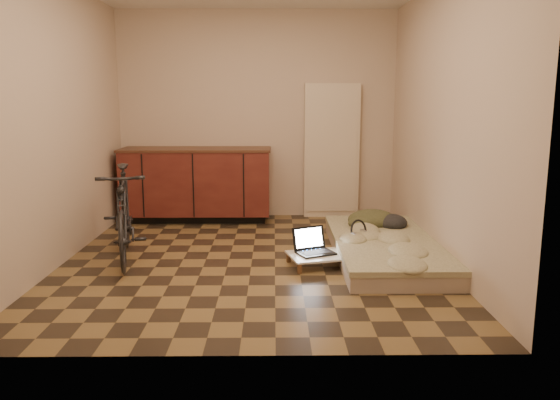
{
  "coord_description": "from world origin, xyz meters",
  "views": [
    {
      "loc": [
        0.21,
        -5.02,
        1.5
      ],
      "look_at": [
        0.27,
        0.12,
        0.55
      ],
      "focal_mm": 35.0,
      "sensor_mm": 36.0,
      "label": 1
    }
  ],
  "objects_px": {
    "bicycle": "(124,209)",
    "lap_desk": "(324,255)",
    "laptop": "(313,247)",
    "futon": "(386,247)"
  },
  "relations": [
    {
      "from": "futon",
      "to": "bicycle",
      "type": "bearing_deg",
      "value": -178.17
    },
    {
      "from": "lap_desk",
      "to": "laptop",
      "type": "xyz_separation_m",
      "value": [
        -0.1,
        0.05,
        0.06
      ]
    },
    {
      "from": "futon",
      "to": "lap_desk",
      "type": "relative_size",
      "value": 2.91
    },
    {
      "from": "bicycle",
      "to": "futon",
      "type": "distance_m",
      "value": 2.53
    },
    {
      "from": "bicycle",
      "to": "lap_desk",
      "type": "distance_m",
      "value": 1.92
    },
    {
      "from": "bicycle",
      "to": "laptop",
      "type": "height_order",
      "value": "bicycle"
    },
    {
      "from": "bicycle",
      "to": "lap_desk",
      "type": "relative_size",
      "value": 2.1
    },
    {
      "from": "laptop",
      "to": "lap_desk",
      "type": "bearing_deg",
      "value": -52.54
    },
    {
      "from": "futon",
      "to": "laptop",
      "type": "distance_m",
      "value": 0.76
    },
    {
      "from": "bicycle",
      "to": "laptop",
      "type": "xyz_separation_m",
      "value": [
        1.77,
        -0.15,
        -0.34
      ]
    }
  ]
}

